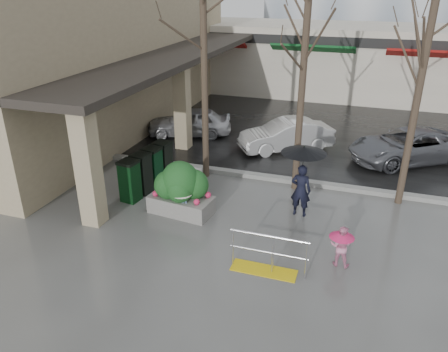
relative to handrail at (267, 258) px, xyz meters
The scene contains 20 objects.
ground 1.85m from the handrail, 138.58° to the left, with size 120.00×120.00×0.00m, color #51514F.
street_asphalt 23.24m from the handrail, 93.36° to the left, with size 120.00×36.00×0.01m, color black.
curb 5.38m from the handrail, 104.66° to the left, with size 120.00×0.30×0.15m, color gray.
near_building 14.32m from the handrail, 138.39° to the left, with size 6.00×18.00×8.00m, color tan.
canopy_slab 11.54m from the handrail, 123.81° to the left, with size 2.80×18.00×0.25m, color #2D2823.
pillar_front 5.48m from the handrail, behind, with size 0.55×0.55×3.50m, color tan.
pillar_back 9.02m from the handrail, 126.15° to the left, with size 0.55×0.55×3.50m, color tan.
storefront_row 19.25m from the handrail, 88.07° to the left, with size 34.00×6.74×4.00m.
handrail is the anchor object (origin of this frame).
tree_west 7.52m from the handrail, 124.99° to the left, with size 3.20×3.20×6.80m.
tree_midwest 6.83m from the handrail, 91.91° to the left, with size 3.20×3.20×7.00m.
tree_mideast 7.28m from the handrail, 56.81° to the left, with size 3.20×3.20×6.50m.
woman 3.21m from the handrail, 84.65° to the left, with size 1.31×1.31×2.21m.
child_pink 1.86m from the handrail, 27.16° to the left, with size 0.61×0.61×1.07m.
child_blue 3.48m from the handrail, 149.06° to the left, with size 0.63×0.63×0.99m.
planter 3.75m from the handrail, 146.50° to the left, with size 1.99×1.18×1.65m.
news_boxes 5.81m from the handrail, 146.52° to the left, with size 0.86×2.49×1.36m.
car_a 10.39m from the handrail, 122.81° to the left, with size 1.49×3.70×1.26m, color #B3B4B8.
car_b 8.40m from the handrail, 98.04° to the left, with size 1.33×3.82×1.26m, color white.
car_c 9.25m from the handrail, 67.75° to the left, with size 2.09×4.53×1.26m, color slate.
Camera 1 is at (3.14, -9.77, 6.49)m, focal length 35.00 mm.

